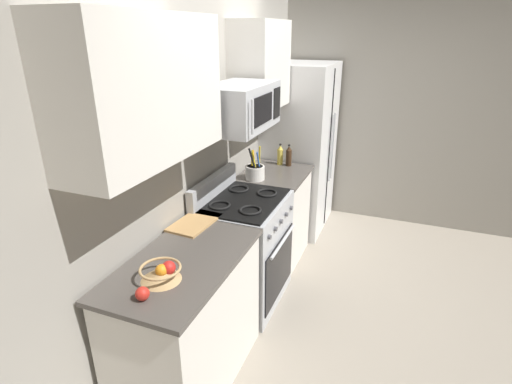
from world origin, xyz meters
name	(u,v)px	position (x,y,z in m)	size (l,w,h in m)	color
ground_plane	(316,313)	(0.00, 0.00, 0.00)	(16.00, 16.00, 0.00)	gray
wall_back	(200,150)	(0.00, 1.01, 1.30)	(8.00, 0.10, 2.60)	#9E998E
counter_left	(188,321)	(-0.93, 0.64, 0.46)	(1.08, 0.60, 0.91)	silver
range_oven	(245,249)	(0.00, 0.64, 0.47)	(0.76, 0.65, 1.09)	#B2B5BA
counter_right	(274,215)	(0.75, 0.64, 0.46)	(0.72, 0.60, 0.91)	silver
refrigerator	(299,149)	(1.58, 0.62, 0.93)	(0.90, 0.71, 1.86)	silver
wall_right	(365,111)	(2.13, 0.00, 1.30)	(0.10, 8.00, 2.60)	#9E998E
microwave	(240,107)	(0.00, 0.67, 1.66)	(0.70, 0.44, 0.32)	#B2B5BA
upper_cabinets_left	(144,90)	(-0.94, 0.79, 1.89)	(1.07, 0.34, 0.74)	silver
upper_cabinets_right	(260,65)	(0.75, 0.79, 1.89)	(0.71, 0.34, 0.74)	silver
utensil_crock	(255,172)	(0.51, 0.75, 0.98)	(0.17, 0.17, 0.32)	white
fruit_basket	(161,272)	(-1.15, 0.64, 0.96)	(0.23, 0.23, 0.10)	tan
apple_loose	(142,294)	(-1.33, 0.63, 0.95)	(0.07, 0.07, 0.07)	red
cutting_board	(195,222)	(-0.48, 0.81, 0.92)	(0.39, 0.24, 0.02)	tan
bottle_oil	(280,155)	(1.01, 0.67, 1.01)	(0.06, 0.06, 0.22)	gold
bottle_soy	(289,156)	(1.00, 0.58, 1.01)	(0.06, 0.06, 0.22)	#382314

